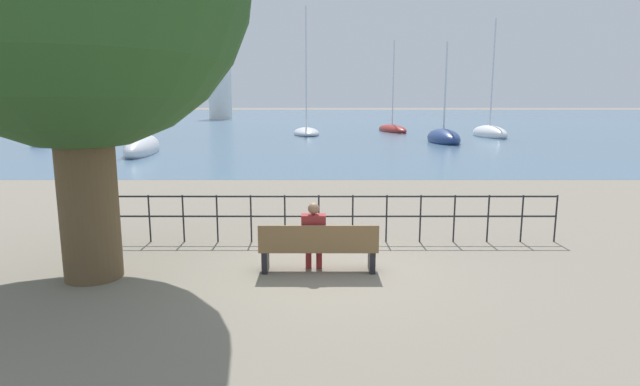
% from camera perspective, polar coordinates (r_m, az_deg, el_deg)
% --- Properties ---
extents(ground_plane, '(1000.00, 1000.00, 0.00)m').
position_cam_1_polar(ground_plane, '(9.20, -0.01, -8.89)').
color(ground_plane, gray).
extents(harbor_water, '(600.00, 300.00, 0.01)m').
position_cam_1_polar(harbor_water, '(169.91, 0.16, 9.03)').
color(harbor_water, slate).
rests_on(harbor_water, ground_plane).
extents(park_bench, '(2.13, 0.45, 0.90)m').
position_cam_1_polar(park_bench, '(9.01, -0.01, -6.35)').
color(park_bench, brown).
rests_on(park_bench, ground_plane).
extents(seated_person_left, '(0.44, 0.35, 1.27)m').
position_cam_1_polar(seated_person_left, '(9.02, -0.56, -4.67)').
color(seated_person_left, maroon).
rests_on(seated_person_left, ground_plane).
extents(promenade_railing, '(10.45, 0.04, 1.05)m').
position_cam_1_polar(promenade_railing, '(10.91, 0.02, -2.08)').
color(promenade_railing, black).
rests_on(promenade_railing, ground_plane).
extents(sailboat_0, '(3.18, 6.83, 12.71)m').
position_cam_1_polar(sailboat_0, '(50.38, -1.40, 6.98)').
color(sailboat_0, silver).
rests_on(sailboat_0, ground_plane).
extents(sailboat_1, '(4.66, 7.28, 10.93)m').
position_cam_1_polar(sailboat_1, '(45.69, -26.53, 5.66)').
color(sailboat_1, navy).
rests_on(sailboat_1, ground_plane).
extents(sailboat_2, '(3.06, 8.27, 9.63)m').
position_cam_1_polar(sailboat_2, '(33.19, -19.44, 4.93)').
color(sailboat_2, silver).
rests_on(sailboat_2, ground_plane).
extents(sailboat_3, '(2.21, 6.34, 8.31)m').
position_cam_1_polar(sailboat_3, '(41.40, 14.08, 6.08)').
color(sailboat_3, navy).
rests_on(sailboat_3, ground_plane).
extents(sailboat_4, '(3.31, 8.24, 10.33)m').
position_cam_1_polar(sailboat_4, '(57.19, 8.41, 7.22)').
color(sailboat_4, maroon).
rests_on(sailboat_4, ground_plane).
extents(sailboat_5, '(2.42, 6.88, 11.21)m').
position_cam_1_polar(sailboat_5, '(49.92, 18.96, 6.49)').
color(sailboat_5, white).
rests_on(sailboat_5, ground_plane).
extents(harbor_lighthouse, '(4.82, 4.82, 22.81)m').
position_cam_1_polar(harbor_lighthouse, '(109.54, -11.27, 13.84)').
color(harbor_lighthouse, white).
rests_on(harbor_lighthouse, ground_plane).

